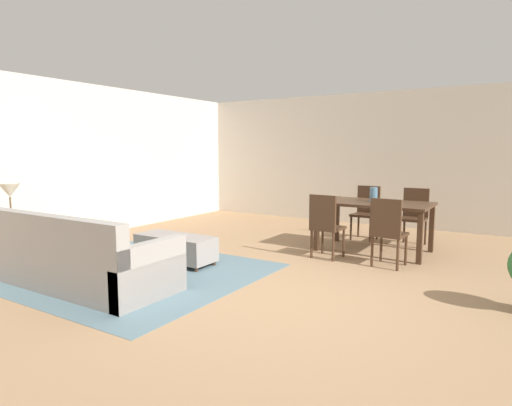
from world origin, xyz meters
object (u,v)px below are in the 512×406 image
at_px(table_lamp, 10,192).
at_px(dining_chair_near_left, 325,223).
at_px(ottoman_table, 176,247).
at_px(couch, 79,261).
at_px(dining_chair_far_left, 366,209).
at_px(vase_centerpiece, 374,195).
at_px(dining_table, 374,208).
at_px(dining_chair_near_right, 388,229).
at_px(side_table, 12,233).
at_px(dining_chair_far_right, 414,213).

distance_m(table_lamp, dining_chair_near_left, 4.25).
bearing_deg(ottoman_table, table_lamp, -143.08).
relative_size(couch, dining_chair_far_left, 2.49).
xyz_separation_m(ottoman_table, vase_centerpiece, (2.06, 2.14, 0.65)).
height_order(ottoman_table, dining_table, dining_table).
relative_size(dining_chair_near_left, dining_chair_far_left, 1.00).
xyz_separation_m(table_lamp, dining_chair_near_left, (3.32, 2.60, -0.48)).
height_order(ottoman_table, dining_chair_near_right, dining_chair_near_right).
relative_size(dining_chair_near_left, dining_chair_near_right, 1.00).
bearing_deg(dining_chair_near_left, table_lamp, -141.97).
xyz_separation_m(side_table, dining_chair_far_right, (4.18, 4.23, 0.06)).
xyz_separation_m(couch, ottoman_table, (0.25, 1.33, -0.06)).
height_order(dining_table, dining_chair_near_left, dining_chair_near_left).
bearing_deg(table_lamp, vase_centerpiece, 42.29).
xyz_separation_m(couch, dining_chair_near_left, (1.88, 2.65, 0.23)).
bearing_deg(dining_chair_far_left, side_table, -128.32).
bearing_deg(couch, dining_table, 56.06).
height_order(side_table, dining_table, dining_table).
xyz_separation_m(dining_chair_near_right, vase_centerpiece, (-0.45, 0.82, 0.35)).
distance_m(table_lamp, dining_table, 5.09).
height_order(couch, vase_centerpiece, vase_centerpiece).
xyz_separation_m(ottoman_table, side_table, (-1.70, -1.27, 0.24)).
bearing_deg(table_lamp, couch, -2.06).
bearing_deg(table_lamp, side_table, 36.87).
bearing_deg(dining_chair_near_left, dining_chair_near_right, -0.59).
bearing_deg(vase_centerpiece, couch, -123.66).
bearing_deg(dining_chair_far_left, dining_chair_far_right, -2.65).
relative_size(dining_chair_far_right, vase_centerpiece, 4.18).
bearing_deg(dining_chair_near_right, vase_centerpiece, 118.81).
height_order(ottoman_table, side_table, side_table).
bearing_deg(ottoman_table, dining_chair_far_right, 49.96).
bearing_deg(dining_table, dining_chair_near_right, -62.10).
distance_m(side_table, dining_chair_near_right, 4.94).
distance_m(dining_chair_near_left, vase_centerpiece, 0.98).
bearing_deg(table_lamp, dining_chair_near_left, 38.03).
relative_size(ottoman_table, side_table, 1.93).
height_order(dining_table, dining_chair_far_left, dining_chair_far_left).
height_order(couch, ottoman_table, couch).
bearing_deg(vase_centerpiece, dining_chair_near_right, -61.19).
bearing_deg(dining_chair_far_right, dining_chair_near_right, -89.26).
xyz_separation_m(ottoman_table, dining_chair_far_left, (1.68, 3.00, 0.30)).
height_order(side_table, vase_centerpiece, vase_centerpiece).
relative_size(dining_chair_far_left, dining_chair_far_right, 1.00).
distance_m(ottoman_table, dining_chair_near_right, 2.85).
height_order(ottoman_table, vase_centerpiece, vase_centerpiece).
xyz_separation_m(side_table, dining_chair_near_left, (3.32, 2.60, 0.06)).
height_order(couch, dining_chair_far_right, dining_chair_far_right).
relative_size(ottoman_table, dining_chair_far_left, 1.23).
relative_size(side_table, dining_chair_far_right, 0.64).
bearing_deg(dining_table, couch, -123.94).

